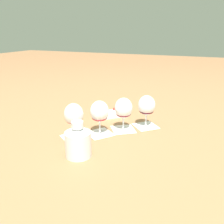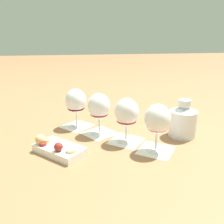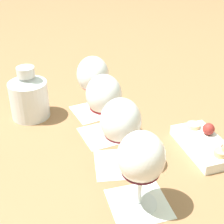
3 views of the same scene
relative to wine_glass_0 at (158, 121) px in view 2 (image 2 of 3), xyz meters
name	(u,v)px [view 2 (image 2 of 3)]	position (x,y,z in m)	size (l,w,h in m)	color
ground_plane	(112,137)	(0.14, 0.14, -0.11)	(8.00, 8.00, 0.00)	#936642
tasting_card_0	(156,150)	(0.00, 0.00, -0.11)	(0.16, 0.16, 0.00)	white
tasting_card_1	(126,141)	(0.09, 0.09, -0.11)	(0.16, 0.16, 0.00)	white
tasting_card_2	(99,133)	(0.18, 0.18, -0.11)	(0.16, 0.16, 0.00)	white
tasting_card_3	(77,126)	(0.28, 0.27, -0.11)	(0.16, 0.16, 0.00)	white
wine_glass_0	(158,121)	(0.00, 0.00, 0.00)	(0.09, 0.09, 0.17)	white
wine_glass_1	(127,114)	(0.09, 0.09, 0.00)	(0.09, 0.09, 0.17)	white
wine_glass_2	(99,108)	(0.18, 0.18, 0.00)	(0.09, 0.09, 0.17)	white
wine_glass_3	(76,102)	(0.28, 0.27, 0.00)	(0.09, 0.09, 0.17)	white
ceramic_vase	(183,121)	(0.11, -0.15, -0.05)	(0.11, 0.11, 0.15)	silver
snack_dish	(58,148)	(0.04, 0.34, -0.09)	(0.19, 0.19, 0.06)	white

